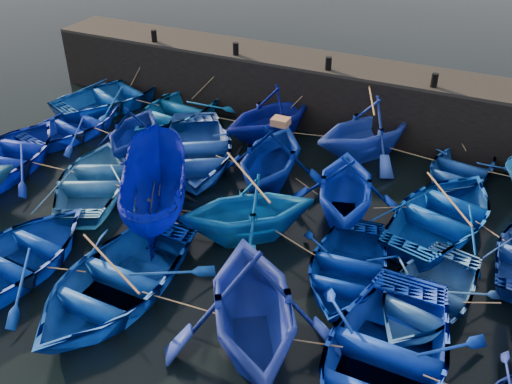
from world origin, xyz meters
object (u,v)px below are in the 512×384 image
at_px(boat_13, 8,155).
at_px(boat_0, 114,95).
at_px(wooden_crate, 281,122).
at_px(boat_8, 194,149).

bearing_deg(boat_13, boat_0, -98.86).
bearing_deg(boat_13, wooden_crate, -170.99).
height_order(boat_8, boat_13, boat_8).
relative_size(boat_8, wooden_crate, 10.55).
xyz_separation_m(boat_8, wooden_crate, (3.48, -0.22, 1.92)).
distance_m(boat_0, boat_8, 6.53).
bearing_deg(boat_8, wooden_crate, -34.65).
relative_size(boat_0, boat_8, 0.94).
relative_size(boat_0, wooden_crate, 9.87).
height_order(boat_0, boat_8, boat_8).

